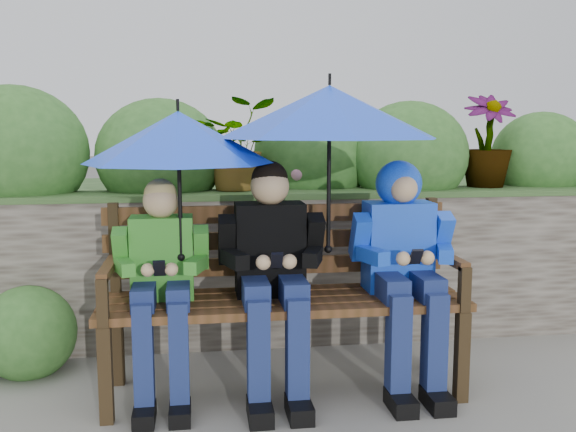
{
  "coord_description": "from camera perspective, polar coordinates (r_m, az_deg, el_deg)",
  "views": [
    {
      "loc": [
        -0.51,
        -3.51,
        1.46
      ],
      "look_at": [
        0.0,
        0.1,
        0.95
      ],
      "focal_mm": 40.0,
      "sensor_mm": 36.0,
      "label": 1
    }
  ],
  "objects": [
    {
      "name": "ground",
      "position": [
        3.84,
        0.22,
        -14.41
      ],
      "size": [
        60.0,
        60.0,
        0.0
      ],
      "primitive_type": "plane",
      "color": "gray",
      "rests_on": "ground"
    },
    {
      "name": "garden_backdrop",
      "position": [
        5.2,
        -1.97,
        -1.15
      ],
      "size": [
        8.0,
        2.88,
        1.84
      ],
      "color": "#484138",
      "rests_on": "ground"
    },
    {
      "name": "park_bench",
      "position": [
        3.58,
        -0.55,
        -6.07
      ],
      "size": [
        1.97,
        0.58,
        1.04
      ],
      "color": "black",
      "rests_on": "ground"
    },
    {
      "name": "boy_left",
      "position": [
        3.44,
        -11.17,
        -5.3
      ],
      "size": [
        0.5,
        0.57,
        1.19
      ],
      "color": "#308329",
      "rests_on": "ground"
    },
    {
      "name": "boy_middle",
      "position": [
        3.44,
        -1.42,
        -4.51
      ],
      "size": [
        0.56,
        0.65,
        1.28
      ],
      "color": "black",
      "rests_on": "ground"
    },
    {
      "name": "boy_right",
      "position": [
        3.6,
        10.21,
        -3.33
      ],
      "size": [
        0.56,
        0.68,
        1.27
      ],
      "color": "#102EB6",
      "rests_on": "ground"
    },
    {
      "name": "umbrella_left",
      "position": [
        3.37,
        -9.72,
        6.89
      ],
      "size": [
        0.99,
        0.99,
        0.84
      ],
      "color": "blue",
      "rests_on": "ground"
    },
    {
      "name": "umbrella_right",
      "position": [
        3.44,
        3.7,
        9.21
      ],
      "size": [
        1.19,
        1.19,
        0.96
      ],
      "color": "blue",
      "rests_on": "ground"
    }
  ]
}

